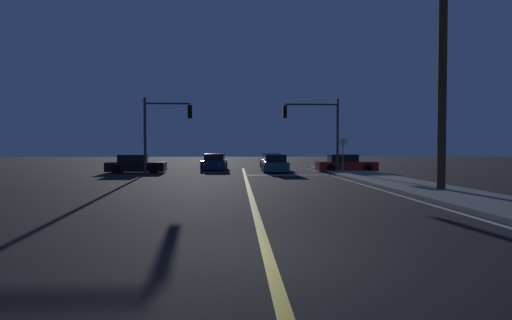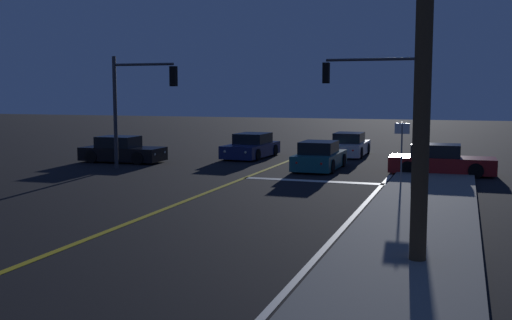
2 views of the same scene
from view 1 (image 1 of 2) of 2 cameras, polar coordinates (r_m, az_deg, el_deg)
ground_plane at (r=7.46m, az=1.60°, el=-12.74°), size 160.00×160.00×0.00m
sidewalk_right at (r=20.40m, az=20.99°, el=-3.46°), size 3.20×41.11×0.15m
lane_line_center at (r=18.73m, az=-0.93°, el=-4.01°), size 0.20×38.83×0.01m
lane_line_edge_right at (r=19.75m, az=16.05°, el=-3.79°), size 0.16×38.83×0.01m
stop_bar at (r=28.83m, az=4.49°, el=-2.03°), size 6.01×0.50×0.01m
car_side_waiting_red at (r=33.43m, az=11.85°, el=-0.56°), size 4.57×1.89×1.34m
car_parked_curb_teal at (r=32.50m, az=2.52°, el=-0.59°), size 1.90×4.33×1.34m
car_distant_tail_navy at (r=36.40m, az=-5.56°, el=-0.36°), size 2.12×4.64×1.34m
car_following_oncoming_black at (r=32.93m, az=-15.78°, el=-0.62°), size 4.32×2.06×1.34m
car_lead_oncoming_white at (r=39.04m, az=2.02°, el=-0.22°), size 1.88×4.40×1.34m
traffic_signal_near_right at (r=31.44m, az=8.15°, el=4.86°), size 4.10×0.28×5.40m
traffic_signal_far_left at (r=29.93m, az=-12.36°, el=4.75°), size 3.29×0.28×5.28m
utility_pole_right at (r=19.54m, az=23.65°, el=12.30°), size 1.77×0.35×10.72m
street_sign_corner at (r=28.92m, az=11.53°, el=1.27°), size 0.56×0.06×2.50m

